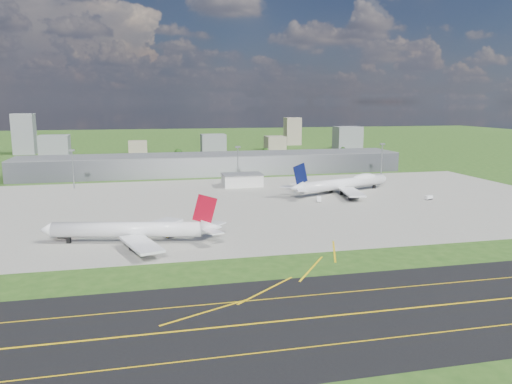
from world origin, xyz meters
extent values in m
plane|color=#294F18|center=(0.00, 150.00, 0.00)|extent=(1400.00, 1400.00, 0.00)
cube|color=black|center=(0.00, -110.00, 0.03)|extent=(1400.00, 60.00, 0.06)
cube|color=gray|center=(10.00, 40.00, 0.04)|extent=(360.00, 190.00, 0.08)
cube|color=gray|center=(0.00, 165.00, 7.50)|extent=(300.00, 42.00, 15.00)
cube|color=silver|center=(10.00, 100.00, 4.00)|extent=(26.00, 16.00, 8.00)
cylinder|color=gray|center=(-100.00, 115.00, 12.50)|extent=(0.70, 0.70, 25.00)
cube|color=gray|center=(-100.00, 115.00, 25.30)|extent=(3.50, 2.00, 1.20)
cylinder|color=gray|center=(10.00, 115.00, 12.50)|extent=(0.70, 0.70, 25.00)
cube|color=gray|center=(10.00, 115.00, 25.30)|extent=(3.50, 2.00, 1.20)
cylinder|color=gray|center=(120.00, 115.00, 12.50)|extent=(0.70, 0.70, 25.00)
cube|color=gray|center=(120.00, 115.00, 25.30)|extent=(3.50, 2.00, 1.20)
cylinder|color=white|center=(-62.39, -25.74, 5.67)|extent=(59.80, 18.47, 6.19)
cone|color=white|center=(-94.17, -19.00, 5.67)|extent=(6.33, 7.12, 6.19)
cone|color=white|center=(-29.10, -32.81, 6.50)|extent=(9.36, 7.77, 6.19)
cube|color=maroon|center=(-64.41, -25.32, 3.75)|extent=(48.51, 12.66, 1.34)
cube|color=white|center=(-56.87, -41.95, 3.82)|extent=(17.12, 28.37, 0.93)
cube|color=white|center=(-50.76, -13.18, 3.82)|extent=(24.84, 26.14, 0.93)
cube|color=#A0081D|center=(-31.62, -32.27, 13.92)|extent=(10.16, 2.64, 12.46)
cylinder|color=#38383D|center=(-58.52, -37.64, 1.86)|extent=(6.23, 4.41, 3.30)
cylinder|color=#38383D|center=(-54.03, -16.45, 1.86)|extent=(6.23, 4.41, 3.30)
cube|color=black|center=(-57.30, -31.57, 1.29)|extent=(1.87, 1.55, 2.58)
cube|color=black|center=(-55.37, -22.49, 1.29)|extent=(1.87, 1.55, 2.58)
cube|color=black|center=(-85.60, -20.82, 1.29)|extent=(1.87, 1.55, 2.58)
cylinder|color=white|center=(67.45, 60.97, 5.95)|extent=(65.07, 30.04, 6.70)
cone|color=white|center=(101.33, 73.81, 5.95)|extent=(7.43, 8.19, 6.70)
cone|color=white|center=(32.06, 47.55, 6.81)|extent=(10.47, 9.34, 6.70)
cube|color=#1C409A|center=(69.48, 61.73, 3.87)|extent=(52.38, 22.06, 1.41)
ellipsoid|color=white|center=(83.75, 67.15, 7.96)|extent=(22.44, 13.88, 6.03)
cube|color=white|center=(52.56, 72.88, 4.00)|extent=(29.53, 26.62, 0.97)
cube|color=white|center=(64.20, 42.17, 4.00)|extent=(14.45, 31.34, 0.97)
cube|color=black|center=(34.59, 48.50, 14.71)|extent=(10.26, 4.33, 13.07)
cylinder|color=#38383D|center=(58.75, 68.07, 1.95)|extent=(6.79, 5.34, 3.46)
cylinder|color=#38383D|center=(49.08, 75.97, 1.95)|extent=(6.79, 5.34, 3.46)
cylinder|color=#38383D|center=(65.65, 49.87, 1.95)|extent=(6.79, 5.34, 3.46)
cylinder|color=#38383D|center=(63.65, 37.55, 1.95)|extent=(6.79, 5.34, 3.46)
cube|color=black|center=(59.66, 63.22, 1.35)|extent=(2.08, 1.83, 2.70)
cube|color=black|center=(63.11, 54.12, 1.35)|extent=(2.08, 1.83, 2.70)
cube|color=black|center=(92.73, 70.55, 1.35)|extent=(2.08, 1.83, 2.70)
cube|color=red|center=(-88.55, -12.28, 1.73)|extent=(6.09, 4.36, 2.61)
cube|color=black|center=(-88.55, -12.28, 0.43)|extent=(5.36, 4.16, 0.70)
cube|color=#E2B20D|center=(-45.11, -21.14, 1.18)|extent=(4.29, 3.65, 1.49)
cube|color=black|center=(-45.11, -21.14, 0.43)|extent=(3.85, 3.48, 0.70)
cube|color=white|center=(42.44, 37.48, 1.64)|extent=(4.11, 5.98, 2.41)
cube|color=black|center=(42.44, 37.48, 0.43)|extent=(3.95, 5.24, 0.70)
cube|color=white|center=(106.84, 28.63, 1.50)|extent=(5.29, 3.67, 2.15)
cube|color=black|center=(106.84, 28.63, 0.43)|extent=(4.64, 3.55, 0.70)
cube|color=slate|center=(-140.00, 300.00, 12.00)|extent=(28.00, 22.00, 24.00)
cube|color=gray|center=(-60.00, 340.00, 7.00)|extent=(20.00, 18.00, 14.00)
cube|color=slate|center=(20.00, 310.00, 11.00)|extent=(26.00, 20.00, 22.00)
cube|color=gray|center=(100.00, 350.00, 8.00)|extent=(22.00, 24.00, 16.00)
cube|color=slate|center=(180.00, 320.00, 14.00)|extent=(30.00, 22.00, 28.00)
cube|color=slate|center=(-180.00, 360.00, 22.00)|extent=(22.00, 20.00, 44.00)
cube|color=gray|center=(140.00, 410.00, 18.00)|extent=(20.00, 18.00, 36.00)
cylinder|color=#382314|center=(-110.00, 265.00, 1.50)|extent=(0.70, 0.70, 3.00)
sphere|color=black|center=(-110.00, 265.00, 4.88)|extent=(6.75, 6.75, 6.75)
cylinder|color=#382314|center=(-20.00, 280.00, 1.80)|extent=(0.70, 0.70, 3.60)
sphere|color=black|center=(-20.00, 280.00, 5.85)|extent=(8.10, 8.10, 8.10)
cylinder|color=#382314|center=(70.00, 275.00, 1.70)|extent=(0.70, 0.70, 3.40)
sphere|color=black|center=(70.00, 275.00, 5.53)|extent=(7.65, 7.65, 7.65)
cylinder|color=#382314|center=(160.00, 285.00, 1.40)|extent=(0.70, 0.70, 2.80)
sphere|color=black|center=(160.00, 285.00, 4.55)|extent=(6.30, 6.30, 6.30)
camera|label=1|loc=(-55.03, -227.28, 56.31)|focal=35.00mm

